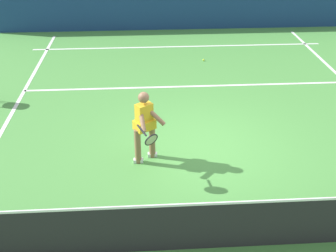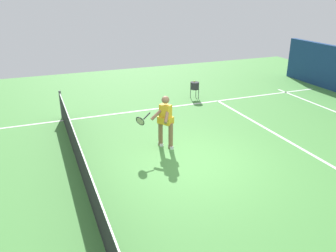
% 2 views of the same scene
% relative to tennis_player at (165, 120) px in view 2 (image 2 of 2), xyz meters
% --- Properties ---
extents(ground_plane, '(23.93, 23.93, 0.00)m').
position_rel_tennis_player_xyz_m(ground_plane, '(-1.29, -0.38, -0.85)').
color(ground_plane, '#4C9342').
extents(service_line_marking, '(9.28, 0.10, 0.01)m').
position_rel_tennis_player_xyz_m(service_line_marking, '(-1.29, -3.64, -0.84)').
color(service_line_marking, white).
rests_on(service_line_marking, ground).
extents(sideline_right_marking, '(0.10, 16.40, 0.01)m').
position_rel_tennis_player_xyz_m(sideline_right_marking, '(3.35, -0.38, -0.84)').
color(sideline_right_marking, white).
rests_on(sideline_right_marking, ground).
extents(court_net, '(9.96, 0.08, 1.00)m').
position_rel_tennis_player_xyz_m(court_net, '(-1.29, 2.52, -0.38)').
color(court_net, '#4C4C51').
rests_on(court_net, ground).
extents(tennis_player, '(0.69, 1.14, 1.55)m').
position_rel_tennis_player_xyz_m(tennis_player, '(0.00, 0.00, 0.00)').
color(tennis_player, '#8C6647').
rests_on(tennis_player, ground).
extents(ball_hopper, '(0.36, 0.36, 0.74)m').
position_rel_tennis_player_xyz_m(ball_hopper, '(4.04, -2.90, -0.30)').
color(ball_hopper, '#333338').
rests_on(ball_hopper, ground).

